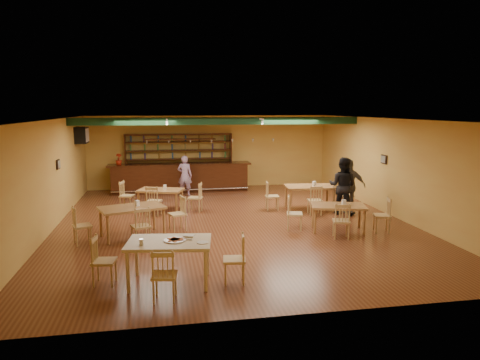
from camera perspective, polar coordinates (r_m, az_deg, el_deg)
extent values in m
plane|color=#5A2E19|center=(13.07, -0.94, -5.44)|extent=(12.00, 12.00, 0.00)
cube|color=black|center=(15.41, -2.67, 7.60)|extent=(10.00, 0.30, 0.25)
cube|color=white|center=(15.88, -9.47, 7.79)|extent=(0.05, 2.50, 0.05)
cube|color=white|center=(16.24, 2.00, 7.94)|extent=(0.05, 2.50, 0.05)
cube|color=white|center=(16.93, -19.71, 5.46)|extent=(0.34, 0.70, 0.48)
cube|color=black|center=(13.88, -22.38, 1.88)|extent=(0.04, 0.34, 0.28)
cube|color=black|center=(14.83, 18.04, 2.55)|extent=(0.04, 0.34, 0.28)
cube|color=#34160A|center=(17.85, -7.69, 0.32)|extent=(5.62, 0.85, 1.13)
cube|color=#34160A|center=(18.40, -7.82, 2.39)|extent=(4.35, 0.40, 2.28)
imported|color=#AE2410|center=(17.80, -15.36, 2.60)|extent=(0.32, 0.32, 0.44)
cube|color=#AA763C|center=(14.68, -10.16, -2.54)|extent=(1.60, 1.24, 0.70)
cube|color=#AA763C|center=(14.78, 8.92, -2.25)|extent=(1.66, 1.10, 0.79)
cube|color=#AA763C|center=(11.87, -13.69, -5.24)|extent=(1.82, 1.43, 0.80)
cube|color=#AA763C|center=(12.37, 12.48, -4.79)|extent=(1.62, 1.22, 0.72)
cube|color=beige|center=(8.67, -9.06, -10.41)|extent=(1.69, 1.21, 0.84)
cylinder|color=silver|center=(8.54, -8.37, -7.69)|extent=(0.41, 0.41, 0.01)
cylinder|color=#EAE5C6|center=(8.37, -12.59, -7.83)|extent=(0.08, 0.08, 0.11)
cube|color=white|center=(8.76, -6.59, -7.15)|extent=(0.24, 0.21, 0.03)
cube|color=silver|center=(8.59, -7.26, -7.48)|extent=(0.31, 0.26, 0.00)
cylinder|color=white|center=(8.35, -4.84, -8.02)|extent=(0.25, 0.25, 0.01)
imported|color=purple|center=(17.01, -7.12, 0.58)|extent=(0.64, 0.51, 1.53)
imported|color=black|center=(14.24, 13.07, -0.74)|extent=(1.11, 1.07, 1.80)
imported|color=gray|center=(14.54, 13.89, -0.75)|extent=(1.08, 0.70, 1.71)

